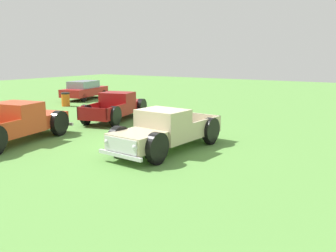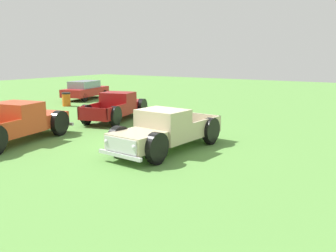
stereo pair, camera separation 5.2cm
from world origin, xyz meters
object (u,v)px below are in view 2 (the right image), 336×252
pickup_truck_foreground (162,132)px  pickup_truck_behind_left (20,122)px  sedan_distant_b (85,90)px  trash_can (66,99)px  pickup_truck_behind_right (119,106)px

pickup_truck_foreground → pickup_truck_behind_left: (-1.79, 5.88, 0.03)m
sedan_distant_b → pickup_truck_behind_left: bearing=-144.5°
pickup_truck_foreground → trash_can: bearing=62.9°
pickup_truck_behind_right → trash_can: pickup_truck_behind_right is taller
pickup_truck_behind_right → sedan_distant_b: bearing=56.4°
pickup_truck_behind_left → sedan_distant_b: bearing=35.5°
pickup_truck_behind_left → pickup_truck_behind_right: pickup_truck_behind_left is taller
pickup_truck_behind_left → trash_can: (8.12, 6.51, -0.29)m
pickup_truck_behind_right → sedan_distant_b: 10.05m
sedan_distant_b → trash_can: size_ratio=5.00×
pickup_truck_behind_left → trash_can: bearing=38.7°
pickup_truck_foreground → pickup_truck_behind_right: (4.32, 5.82, -0.02)m
pickup_truck_behind_right → sedan_distant_b: (5.57, 8.37, 0.06)m
pickup_truck_behind_left → trash_can: pickup_truck_behind_left is taller
pickup_truck_behind_right → trash_can: bearing=72.9°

